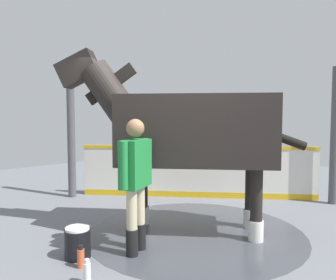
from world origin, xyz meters
name	(u,v)px	position (x,y,z in m)	size (l,w,h in m)	color
ground_plane	(194,236)	(0.00, 0.00, -0.01)	(16.00, 16.00, 0.02)	slate
wet_patch	(195,231)	(-0.12, -0.08, 0.00)	(3.11, 3.11, 0.00)	#42444C
barrier_wall	(197,174)	(-1.71, -1.37, 0.49)	(3.11, 3.79, 1.07)	silver
roof_post_near	(71,134)	(0.11, -3.24, 1.30)	(0.16, 0.16, 2.61)	#4C4C51
roof_post_far	(335,136)	(-3.17, 0.79, 1.30)	(0.16, 0.16, 2.61)	#4C4C51
horse	(187,131)	(-0.04, -0.17, 1.47)	(2.45, 2.89, 2.64)	black
handler	(136,177)	(0.95, -0.12, 0.94)	(0.61, 0.39, 1.64)	black
wash_bucket	(78,243)	(1.54, -0.48, 0.18)	(0.30, 0.30, 0.37)	black
bottle_shampoo	(87,272)	(1.77, 0.13, 0.12)	(0.07, 0.07, 0.25)	white
bottle_spray	(81,257)	(1.64, -0.23, 0.12)	(0.08, 0.08, 0.25)	#CC5933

